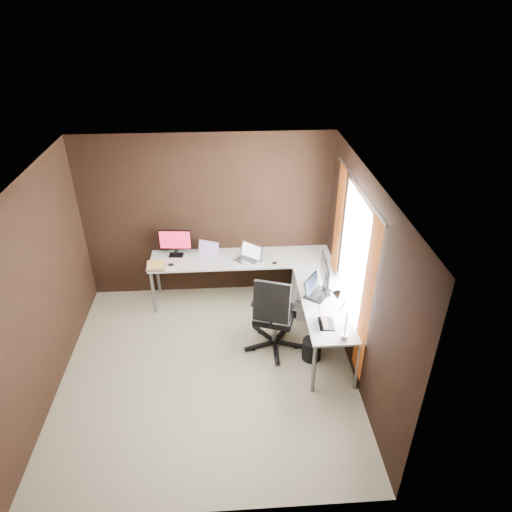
{
  "coord_description": "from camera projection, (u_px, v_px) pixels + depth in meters",
  "views": [
    {
      "loc": [
        0.32,
        -4.21,
        4.18
      ],
      "look_at": [
        0.66,
        0.95,
        1.08
      ],
      "focal_mm": 32.0,
      "sensor_mm": 36.0,
      "label": 1
    }
  ],
  "objects": [
    {
      "name": "room",
      "position": [
        233.0,
        282.0,
        5.16
      ],
      "size": [
        3.6,
        3.6,
        2.5
      ],
      "color": "tan",
      "rests_on": "ground"
    },
    {
      "name": "drawer_pedestal",
      "position": [
        308.0,
        293.0,
        6.64
      ],
      "size": [
        0.42,
        0.5,
        0.6
      ],
      "primitive_type": "cube",
      "color": "white",
      "rests_on": "ground"
    },
    {
      "name": "monitor_left",
      "position": [
        175.0,
        241.0,
        6.62
      ],
      "size": [
        0.47,
        0.15,
        0.41
      ],
      "rotation": [
        0.0,
        0.0,
        -0.08
      ],
      "color": "black",
      "rests_on": "desk"
    },
    {
      "name": "wastebasket",
      "position": [
        312.0,
        349.0,
        5.85
      ],
      "size": [
        0.3,
        0.3,
        0.28
      ],
      "primitive_type": "cylinder",
      "rotation": [
        0.0,
        0.0,
        -0.28
      ],
      "color": "black",
      "rests_on": "ground"
    },
    {
      "name": "office_chair",
      "position": [
        274.0,
        327.0,
        5.94
      ],
      "size": [
        0.64,
        0.67,
        1.14
      ],
      "rotation": [
        0.0,
        0.0,
        -0.31
      ],
      "color": "black",
      "rests_on": "ground"
    },
    {
      "name": "monitor_right",
      "position": [
        325.0,
        275.0,
        5.8
      ],
      "size": [
        0.15,
        0.57,
        0.46
      ],
      "rotation": [
        0.0,
        0.0,
        1.51
      ],
      "color": "black",
      "rests_on": "desk"
    },
    {
      "name": "desk",
      "position": [
        269.0,
        277.0,
        6.32
      ],
      "size": [
        2.65,
        2.25,
        0.73
      ],
      "color": "white",
      "rests_on": "ground"
    },
    {
      "name": "laptop_black_small",
      "position": [
        324.0,
        321.0,
        5.35
      ],
      "size": [
        0.19,
        0.26,
        0.17
      ],
      "rotation": [
        0.0,
        0.0,
        1.51
      ],
      "color": "black",
      "rests_on": "desk"
    },
    {
      "name": "book_stack",
      "position": [
        156.0,
        266.0,
        6.41
      ],
      "size": [
        0.27,
        0.22,
        0.08
      ],
      "rotation": [
        0.0,
        0.0,
        0.06
      ],
      "color": "#93634F",
      "rests_on": "desk"
    },
    {
      "name": "laptop_black_big",
      "position": [
        315.0,
        290.0,
        5.87
      ],
      "size": [
        0.42,
        0.44,
        0.24
      ],
      "rotation": [
        0.0,
        0.0,
        0.95
      ],
      "color": "black",
      "rests_on": "desk"
    },
    {
      "name": "desk_lamp",
      "position": [
        340.0,
        309.0,
        5.01
      ],
      "size": [
        0.19,
        0.22,
        0.6
      ],
      "rotation": [
        0.0,
        0.0,
        0.35
      ],
      "color": "slate",
      "rests_on": "desk"
    },
    {
      "name": "mouse_left",
      "position": [
        171.0,
        265.0,
        6.47
      ],
      "size": [
        0.11,
        0.08,
        0.04
      ],
      "primitive_type": "ellipsoid",
      "rotation": [
        0.0,
        0.0,
        -0.29
      ],
      "color": "black",
      "rests_on": "desk"
    },
    {
      "name": "laptop_silver",
      "position": [
        249.0,
        257.0,
        6.59
      ],
      "size": [
        0.44,
        0.42,
        0.24
      ],
      "rotation": [
        0.0,
        0.0,
        -0.68
      ],
      "color": "silver",
      "rests_on": "desk"
    },
    {
      "name": "laptop_white",
      "position": [
        207.0,
        253.0,
        6.69
      ],
      "size": [
        0.38,
        0.33,
        0.21
      ],
      "rotation": [
        0.0,
        0.0,
        -0.4
      ],
      "color": "white",
      "rests_on": "desk"
    },
    {
      "name": "mouse_corner",
      "position": [
        274.0,
        263.0,
        6.52
      ],
      "size": [
        0.09,
        0.07,
        0.03
      ],
      "primitive_type": "ellipsoid",
      "rotation": [
        0.0,
        0.0,
        0.29
      ],
      "color": "black",
      "rests_on": "desk"
    }
  ]
}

